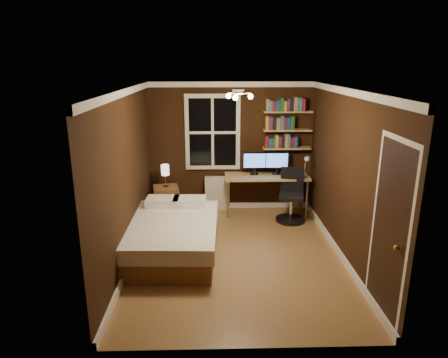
{
  "coord_description": "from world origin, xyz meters",
  "views": [
    {
      "loc": [
        -0.34,
        -5.56,
        2.85
      ],
      "look_at": [
        -0.18,
        0.45,
        1.08
      ],
      "focal_mm": 32.0,
      "sensor_mm": 36.0,
      "label": 1
    }
  ],
  "objects_px": {
    "radiator": "(216,193)",
    "monitor_right": "(277,163)",
    "office_chair": "(291,201)",
    "nightstand": "(166,201)",
    "desk": "(267,178)",
    "monitor_left": "(255,163)",
    "bedside_lamp": "(165,176)",
    "desk_lamp": "(306,166)",
    "bed": "(171,236)"
  },
  "relations": [
    {
      "from": "bedside_lamp",
      "to": "radiator",
      "type": "relative_size",
      "value": 0.64
    },
    {
      "from": "monitor_left",
      "to": "office_chair",
      "type": "distance_m",
      "value": 1.01
    },
    {
      "from": "radiator",
      "to": "monitor_right",
      "type": "xyz_separation_m",
      "value": [
        1.17,
        -0.12,
        0.64
      ]
    },
    {
      "from": "office_chair",
      "to": "radiator",
      "type": "bearing_deg",
      "value": 168.58
    },
    {
      "from": "monitor_right",
      "to": "desk_lamp",
      "type": "relative_size",
      "value": 1.06
    },
    {
      "from": "bed",
      "to": "bedside_lamp",
      "type": "height_order",
      "value": "bedside_lamp"
    },
    {
      "from": "radiator",
      "to": "desk_lamp",
      "type": "distance_m",
      "value": 1.83
    },
    {
      "from": "bed",
      "to": "monitor_left",
      "type": "height_order",
      "value": "monitor_left"
    },
    {
      "from": "nightstand",
      "to": "radiator",
      "type": "bearing_deg",
      "value": 5.84
    },
    {
      "from": "radiator",
      "to": "monitor_right",
      "type": "relative_size",
      "value": 1.45
    },
    {
      "from": "monitor_left",
      "to": "desk_lamp",
      "type": "bearing_deg",
      "value": -12.06
    },
    {
      "from": "desk",
      "to": "desk_lamp",
      "type": "xyz_separation_m",
      "value": [
        0.72,
        -0.12,
        0.28
      ]
    },
    {
      "from": "desk",
      "to": "monitor_left",
      "type": "bearing_deg",
      "value": 160.88
    },
    {
      "from": "radiator",
      "to": "desk",
      "type": "relative_size",
      "value": 0.42
    },
    {
      "from": "nightstand",
      "to": "desk",
      "type": "bearing_deg",
      "value": -8.26
    },
    {
      "from": "radiator",
      "to": "office_chair",
      "type": "height_order",
      "value": "office_chair"
    },
    {
      "from": "bedside_lamp",
      "to": "office_chair",
      "type": "distance_m",
      "value": 2.4
    },
    {
      "from": "nightstand",
      "to": "desk_lamp",
      "type": "bearing_deg",
      "value": -11.62
    },
    {
      "from": "monitor_left",
      "to": "monitor_right",
      "type": "relative_size",
      "value": 1.0
    },
    {
      "from": "bedside_lamp",
      "to": "desk_lamp",
      "type": "xyz_separation_m",
      "value": [
        2.65,
        -0.03,
        0.19
      ]
    },
    {
      "from": "desk",
      "to": "office_chair",
      "type": "height_order",
      "value": "office_chair"
    },
    {
      "from": "desk",
      "to": "monitor_right",
      "type": "xyz_separation_m",
      "value": [
        0.2,
        0.08,
        0.28
      ]
    },
    {
      "from": "radiator",
      "to": "office_chair",
      "type": "distance_m",
      "value": 1.51
    },
    {
      "from": "office_chair",
      "to": "desk",
      "type": "bearing_deg",
      "value": 147.9
    },
    {
      "from": "desk_lamp",
      "to": "office_chair",
      "type": "bearing_deg",
      "value": -137.37
    },
    {
      "from": "radiator",
      "to": "desk",
      "type": "xyz_separation_m",
      "value": [
        0.97,
        -0.2,
        0.36
      ]
    },
    {
      "from": "radiator",
      "to": "office_chair",
      "type": "xyz_separation_m",
      "value": [
        1.38,
        -0.6,
        0.03
      ]
    },
    {
      "from": "monitor_left",
      "to": "monitor_right",
      "type": "distance_m",
      "value": 0.43
    },
    {
      "from": "bed",
      "to": "desk_lamp",
      "type": "height_order",
      "value": "desk_lamp"
    },
    {
      "from": "nightstand",
      "to": "monitor_right",
      "type": "relative_size",
      "value": 1.23
    },
    {
      "from": "bed",
      "to": "office_chair",
      "type": "height_order",
      "value": "office_chair"
    },
    {
      "from": "radiator",
      "to": "monitor_left",
      "type": "distance_m",
      "value": 0.98
    },
    {
      "from": "monitor_left",
      "to": "office_chair",
      "type": "height_order",
      "value": "monitor_left"
    },
    {
      "from": "monitor_left",
      "to": "desk_lamp",
      "type": "relative_size",
      "value": 1.06
    },
    {
      "from": "nightstand",
      "to": "office_chair",
      "type": "bearing_deg",
      "value": -18.53
    },
    {
      "from": "bed",
      "to": "nightstand",
      "type": "bearing_deg",
      "value": 100.86
    },
    {
      "from": "desk",
      "to": "office_chair",
      "type": "relative_size",
      "value": 1.63
    },
    {
      "from": "radiator",
      "to": "monitor_right",
      "type": "bearing_deg",
      "value": -5.92
    },
    {
      "from": "bedside_lamp",
      "to": "bed",
      "type": "bearing_deg",
      "value": -81.15
    },
    {
      "from": "bedside_lamp",
      "to": "monitor_left",
      "type": "xyz_separation_m",
      "value": [
        1.7,
        0.17,
        0.19
      ]
    },
    {
      "from": "radiator",
      "to": "monitor_left",
      "type": "height_order",
      "value": "monitor_left"
    },
    {
      "from": "bedside_lamp",
      "to": "desk",
      "type": "xyz_separation_m",
      "value": [
        1.93,
        0.09,
        -0.09
      ]
    },
    {
      "from": "bedside_lamp",
      "to": "desk_lamp",
      "type": "relative_size",
      "value": 0.99
    },
    {
      "from": "bedside_lamp",
      "to": "office_chair",
      "type": "xyz_separation_m",
      "value": [
        2.34,
        -0.32,
        -0.42
      ]
    },
    {
      "from": "desk_lamp",
      "to": "desk",
      "type": "bearing_deg",
      "value": 170.3
    },
    {
      "from": "nightstand",
      "to": "desk_lamp",
      "type": "relative_size",
      "value": 1.3
    },
    {
      "from": "bed",
      "to": "nightstand",
      "type": "xyz_separation_m",
      "value": [
        -0.25,
        1.6,
        0.0
      ]
    },
    {
      "from": "radiator",
      "to": "monitor_left",
      "type": "bearing_deg",
      "value": -9.32
    },
    {
      "from": "bed",
      "to": "office_chair",
      "type": "bearing_deg",
      "value": 33.46
    },
    {
      "from": "bed",
      "to": "monitor_right",
      "type": "relative_size",
      "value": 4.27
    }
  ]
}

